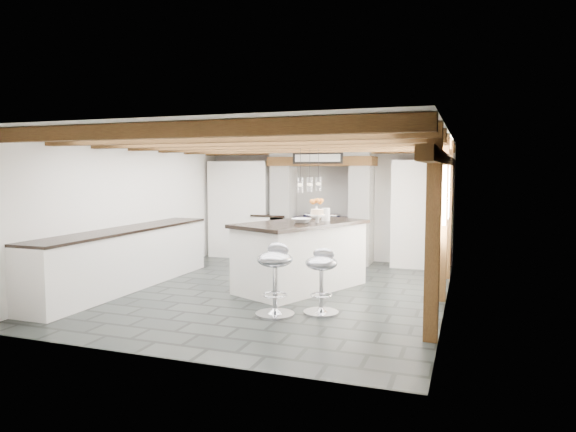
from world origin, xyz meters
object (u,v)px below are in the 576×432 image
(range_cooker, at_px, (321,238))
(bar_stool_near, at_px, (322,273))
(bar_stool_far, at_px, (275,271))
(kitchen_island, at_px, (301,255))

(range_cooker, distance_m, bar_stool_near, 3.81)
(bar_stool_near, height_order, bar_stool_far, bar_stool_far)
(range_cooker, xyz_separation_m, bar_stool_far, (0.52, -3.94, 0.10))
(range_cooker, bearing_deg, bar_stool_far, -82.43)
(bar_stool_near, bearing_deg, bar_stool_far, -149.39)
(range_cooker, xyz_separation_m, bar_stool_near, (1.04, -3.66, 0.05))
(kitchen_island, distance_m, bar_stool_near, 1.41)
(kitchen_island, height_order, bar_stool_far, kitchen_island)
(kitchen_island, xyz_separation_m, bar_stool_near, (0.67, -1.24, -0.01))
(range_cooker, height_order, bar_stool_far, range_cooker)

